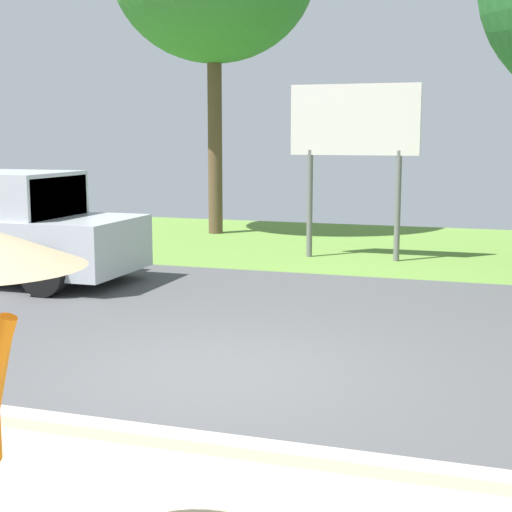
% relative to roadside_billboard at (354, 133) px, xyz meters
% --- Properties ---
extents(ground_plane, '(40.00, 22.00, 0.20)m').
position_rel_roadside_billboard_xyz_m(ground_plane, '(0.12, -4.98, -2.60)').
color(ground_plane, '#4C4C4F').
extents(roadside_billboard, '(2.60, 0.12, 3.50)m').
position_rel_roadside_billboard_xyz_m(roadside_billboard, '(0.00, 0.00, 0.00)').
color(roadside_billboard, slate).
rests_on(roadside_billboard, ground_plane).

